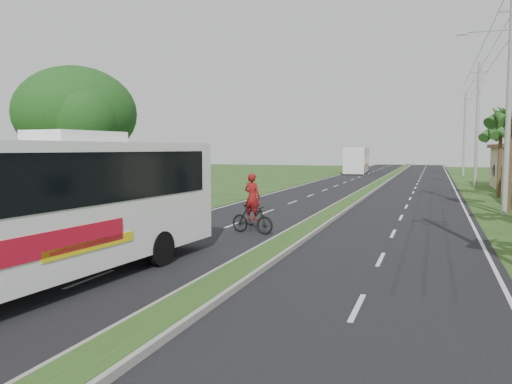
% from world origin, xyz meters
% --- Properties ---
extents(ground, '(180.00, 180.00, 0.00)m').
position_xyz_m(ground, '(0.00, 0.00, 0.00)').
color(ground, '#29471A').
rests_on(ground, ground).
extents(road_asphalt, '(14.00, 160.00, 0.02)m').
position_xyz_m(road_asphalt, '(0.00, 20.00, 0.01)').
color(road_asphalt, black).
rests_on(road_asphalt, ground).
extents(median_strip, '(1.20, 160.00, 0.18)m').
position_xyz_m(median_strip, '(0.00, 20.00, 0.10)').
color(median_strip, gray).
rests_on(median_strip, ground).
extents(lane_edge_left, '(0.12, 160.00, 0.01)m').
position_xyz_m(lane_edge_left, '(-6.70, 20.00, 0.00)').
color(lane_edge_left, silver).
rests_on(lane_edge_left, ground).
extents(lane_edge_right, '(0.12, 160.00, 0.01)m').
position_xyz_m(lane_edge_right, '(6.70, 20.00, 0.00)').
color(lane_edge_right, silver).
rests_on(lane_edge_right, ground).
extents(palm_verge_c, '(2.40, 2.40, 5.85)m').
position_xyz_m(palm_verge_c, '(8.80, 19.00, 5.12)').
color(palm_verge_c, '#473321').
rests_on(palm_verge_c, ground).
extents(palm_verge_d, '(2.40, 2.40, 5.25)m').
position_xyz_m(palm_verge_d, '(9.30, 28.00, 4.55)').
color(palm_verge_d, '#473321').
rests_on(palm_verge_d, ground).
extents(shade_tree, '(6.30, 6.00, 7.54)m').
position_xyz_m(shade_tree, '(-12.11, 10.02, 5.03)').
color(shade_tree, '#473321').
rests_on(shade_tree, ground).
extents(utility_pole_b, '(3.20, 0.28, 12.00)m').
position_xyz_m(utility_pole_b, '(8.47, 18.00, 6.26)').
color(utility_pole_b, gray).
rests_on(utility_pole_b, ground).
extents(utility_pole_c, '(1.60, 0.28, 11.00)m').
position_xyz_m(utility_pole_c, '(8.50, 38.00, 5.67)').
color(utility_pole_c, gray).
rests_on(utility_pole_c, ground).
extents(utility_pole_d, '(1.60, 0.28, 10.50)m').
position_xyz_m(utility_pole_d, '(8.50, 58.00, 5.42)').
color(utility_pole_d, gray).
rests_on(utility_pole_d, ground).
extents(coach_bus_main, '(3.52, 12.27, 3.91)m').
position_xyz_m(coach_bus_main, '(-3.94, -1.09, 2.15)').
color(coach_bus_main, white).
rests_on(coach_bus_main, ground).
extents(coach_bus_far, '(3.56, 12.58, 3.62)m').
position_xyz_m(coach_bus_far, '(-5.20, 59.99, 2.05)').
color(coach_bus_far, white).
rests_on(coach_bus_far, ground).
extents(motorcyclist, '(2.00, 0.95, 2.46)m').
position_xyz_m(motorcyclist, '(-1.91, 8.14, 0.89)').
color(motorcyclist, black).
rests_on(motorcyclist, ground).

